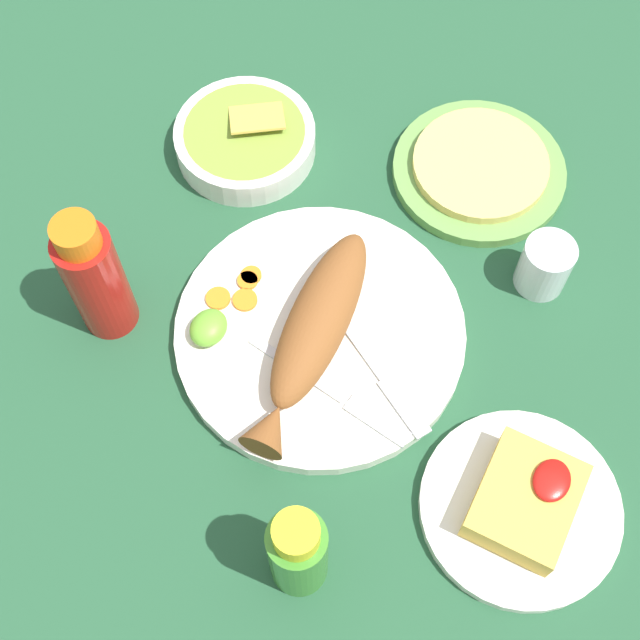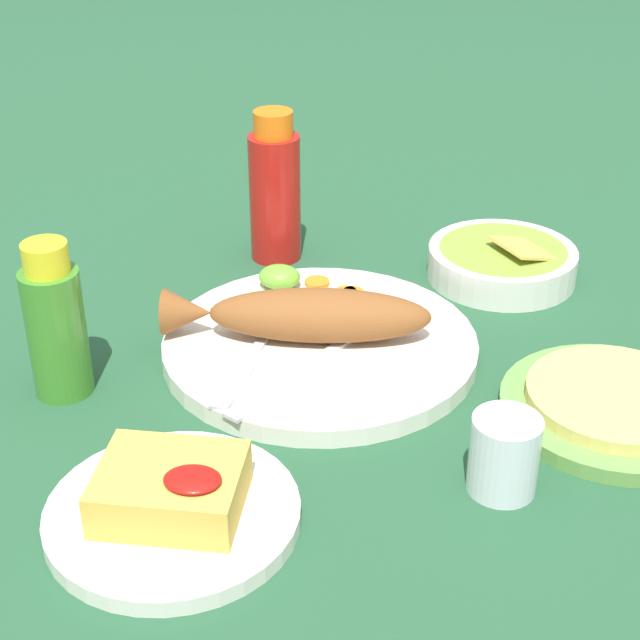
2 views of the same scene
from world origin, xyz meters
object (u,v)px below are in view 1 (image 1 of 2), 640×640
at_px(fork_near, 379,372).
at_px(guacamole_bowl, 245,139).
at_px(fried_fish, 314,331).
at_px(salt_cup, 544,267).
at_px(main_plate, 320,333).
at_px(hot_sauce_bottle_red, 95,278).
at_px(fork_far, 340,397).
at_px(tortilla_plate, 479,171).
at_px(hot_sauce_bottle_green, 298,552).
at_px(side_plate_fries, 520,508).

distance_m(fork_near, guacamole_bowl, 0.33).
distance_m(fried_fish, salt_cup, 0.26).
xyz_separation_m(main_plate, hot_sauce_bottle_red, (-0.08, 0.21, 0.07)).
height_order(fork_far, tortilla_plate, fork_far).
distance_m(fork_far, hot_sauce_bottle_green, 0.17).
bearing_deg(fried_fish, hot_sauce_bottle_green, -161.14).
distance_m(hot_sauce_bottle_green, salt_cup, 0.40).
bearing_deg(main_plate, tortilla_plate, -14.45).
xyz_separation_m(fried_fish, hot_sauce_bottle_red, (-0.06, 0.21, 0.04)).
bearing_deg(fork_far, side_plate_fries, 3.09).
bearing_deg(hot_sauce_bottle_red, fried_fish, -73.56).
distance_m(fork_near, fork_far, 0.05).
xyz_separation_m(salt_cup, side_plate_fries, (-0.25, -0.07, -0.02)).
bearing_deg(salt_cup, tortilla_plate, 48.06).
xyz_separation_m(main_plate, fork_near, (-0.02, -0.08, 0.01)).
height_order(fork_far, hot_sauce_bottle_green, hot_sauce_bottle_green).
xyz_separation_m(fork_near, salt_cup, (0.18, -0.11, 0.01)).
height_order(fork_far, salt_cup, salt_cup).
bearing_deg(hot_sauce_bottle_green, hot_sauce_bottle_red, 64.34).
xyz_separation_m(fork_near, hot_sauce_bottle_red, (-0.06, 0.28, 0.06)).
relative_size(fork_near, guacamole_bowl, 1.02).
relative_size(fried_fish, fork_far, 1.40).
bearing_deg(fork_far, salt_cup, 69.07).
bearing_deg(side_plate_fries, salt_cup, 16.43).
distance_m(salt_cup, side_plate_fries, 0.26).
bearing_deg(tortilla_plate, hot_sauce_bottle_red, 141.26).
bearing_deg(fried_fish, salt_cup, -49.14).
bearing_deg(fork_far, fork_near, 69.92).
relative_size(fork_far, hot_sauce_bottle_green, 1.26).
height_order(hot_sauce_bottle_green, guacamole_bowl, hot_sauce_bottle_green).
bearing_deg(fork_near, main_plate, -161.87).
relative_size(fork_near, hot_sauce_bottle_green, 1.13).
height_order(fork_near, fork_far, same).
bearing_deg(side_plate_fries, fried_fish, 76.16).
bearing_deg(fried_fish, side_plate_fries, -108.60).
distance_m(fork_far, salt_cup, 0.26).
xyz_separation_m(fried_fish, fork_near, (-0.00, -0.07, -0.02)).
distance_m(fried_fish, fork_near, 0.08).
distance_m(salt_cup, guacamole_bowl, 0.37).
bearing_deg(fried_fish, fork_near, -95.38).
relative_size(hot_sauce_bottle_green, tortilla_plate, 0.74).
bearing_deg(salt_cup, hot_sauce_bottle_green, 167.06).
height_order(hot_sauce_bottle_red, salt_cup, hot_sauce_bottle_red).
bearing_deg(side_plate_fries, hot_sauce_bottle_red, 89.98).
distance_m(fork_near, salt_cup, 0.21).
bearing_deg(tortilla_plate, fork_near, -178.71).
xyz_separation_m(salt_cup, tortilla_plate, (0.10, 0.11, -0.02)).
relative_size(main_plate, guacamole_bowl, 1.86).
bearing_deg(tortilla_plate, fork_far, 177.12).
distance_m(fork_near, hot_sauce_bottle_green, 0.21).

